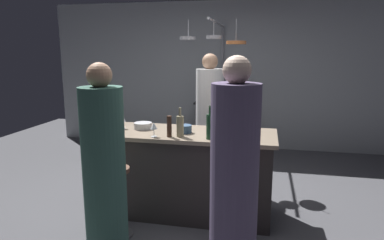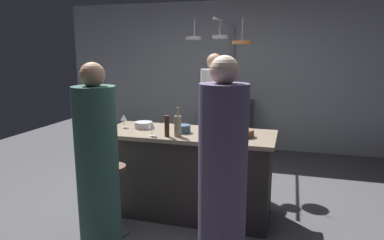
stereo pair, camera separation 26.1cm
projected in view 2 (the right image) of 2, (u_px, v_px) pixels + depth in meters
ground_plane at (188, 212)px, 3.77m from camera, size 9.00×9.00×0.00m
back_wall at (234, 76)px, 6.20m from camera, size 6.40×0.16×2.60m
kitchen_island at (188, 173)px, 3.68m from camera, size 1.80×0.72×0.90m
stove_range at (229, 126)px, 5.99m from camera, size 0.80×0.64×0.89m
chef at (214, 124)px, 4.55m from camera, size 0.36×0.36×1.70m
bar_stool_left at (113, 196)px, 3.27m from camera, size 0.28×0.28×0.68m
guest_left at (98, 170)px, 2.85m from camera, size 0.35×0.35×1.65m
bar_stool_right at (227, 211)px, 2.97m from camera, size 0.28×0.28×0.68m
guest_right at (222, 181)px, 2.54m from camera, size 0.36×0.36×1.70m
overhead_pot_rack at (226, 55)px, 5.16m from camera, size 0.89×1.57×2.17m
potted_plant at (106, 143)px, 5.50m from camera, size 0.36×0.36×0.52m
pepper_mill at (167, 126)px, 3.39m from camera, size 0.05×0.05×0.21m
wine_bottle_amber at (239, 118)px, 3.66m from camera, size 0.07×0.07×0.33m
wine_bottle_green at (207, 126)px, 3.28m from camera, size 0.07×0.07×0.32m
wine_bottle_white at (178, 125)px, 3.39m from camera, size 0.07×0.07×0.29m
wine_glass_by_chef at (124, 118)px, 3.79m from camera, size 0.07×0.07×0.15m
wine_glass_near_left_guest at (152, 126)px, 3.40m from camera, size 0.07×0.07×0.15m
mixing_bowl_wooden at (244, 133)px, 3.40m from camera, size 0.20×0.20×0.07m
mixing_bowl_blue at (183, 129)px, 3.57m from camera, size 0.15×0.15×0.08m
mixing_bowl_steel at (144, 125)px, 3.78m from camera, size 0.20×0.20×0.07m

